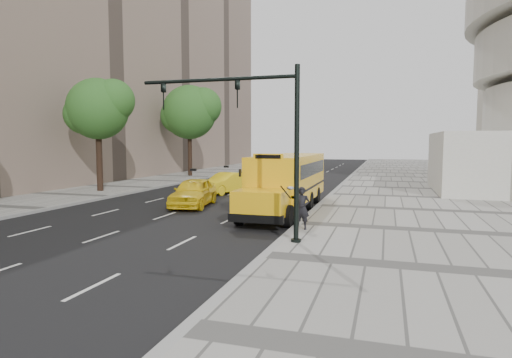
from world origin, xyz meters
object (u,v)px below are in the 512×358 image
(tree_b, at_px, (99,108))
(school_bus, at_px, (288,178))
(taxi_near, at_px, (193,192))
(traffic_signal, at_px, (258,131))
(tree_c, at_px, (190,112))
(pedestrian, at_px, (302,208))
(taxi_far, at_px, (226,183))

(tree_b, relative_size, school_bus, 0.72)
(taxi_near, bearing_deg, traffic_signal, -59.84)
(tree_c, relative_size, pedestrian, 5.57)
(taxi_far, distance_m, pedestrian, 14.15)
(tree_b, distance_m, school_bus, 15.99)
(tree_b, relative_size, taxi_near, 1.72)
(tree_b, bearing_deg, tree_c, 89.91)
(taxi_far, bearing_deg, tree_c, 145.72)
(school_bus, distance_m, traffic_signal, 8.34)
(taxi_near, xyz_separation_m, taxi_far, (-0.46, 6.48, -0.07))
(pedestrian, relative_size, traffic_signal, 0.27)
(taxi_near, bearing_deg, tree_c, 106.87)
(tree_c, xyz_separation_m, traffic_signal, (15.58, -26.75, -2.82))
(taxi_near, relative_size, pedestrian, 2.77)
(taxi_near, distance_m, traffic_signal, 10.30)
(tree_b, distance_m, taxi_far, 10.71)
(tree_c, relative_size, traffic_signal, 1.52)
(tree_b, bearing_deg, taxi_far, 14.61)
(school_bus, xyz_separation_m, taxi_near, (-5.50, -0.42, -0.94))
(tree_c, distance_m, pedestrian, 30.26)
(taxi_far, height_order, traffic_signal, traffic_signal)
(taxi_near, distance_m, pedestrian, 9.08)
(taxi_far, height_order, pedestrian, pedestrian)
(pedestrian, bearing_deg, traffic_signal, -118.11)
(taxi_near, distance_m, taxi_far, 6.50)
(tree_c, xyz_separation_m, taxi_near, (9.39, -19.20, -6.09))
(tree_b, distance_m, tree_c, 15.07)
(school_bus, xyz_separation_m, taxi_far, (-5.96, 6.06, -1.01))
(school_bus, height_order, taxi_near, school_bus)
(tree_b, bearing_deg, school_bus, -14.02)
(tree_b, height_order, taxi_near, tree_b)
(tree_b, xyz_separation_m, pedestrian, (16.79, -9.44, -5.12))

